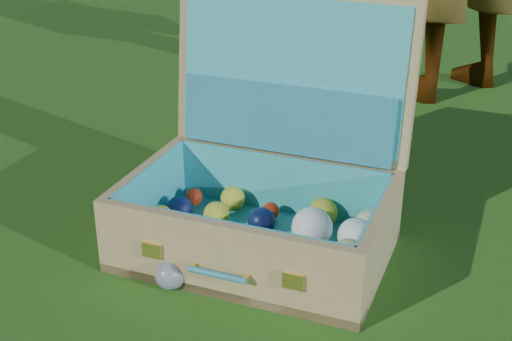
% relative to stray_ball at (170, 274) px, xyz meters
% --- Properties ---
extents(ground, '(60.00, 60.00, 0.00)m').
position_rel_stray_ball_xyz_m(ground, '(0.38, 0.16, -0.03)').
color(ground, '#215114').
rests_on(ground, ground).
extents(stray_ball, '(0.06, 0.06, 0.06)m').
position_rel_stray_ball_xyz_m(stray_ball, '(0.00, 0.00, 0.00)').
color(stray_ball, teal).
rests_on(stray_ball, ground).
extents(suitcase, '(0.70, 0.64, 0.54)m').
position_rel_stray_ball_xyz_m(suitcase, '(0.21, 0.20, 0.12)').
color(suitcase, tan).
rests_on(suitcase, ground).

